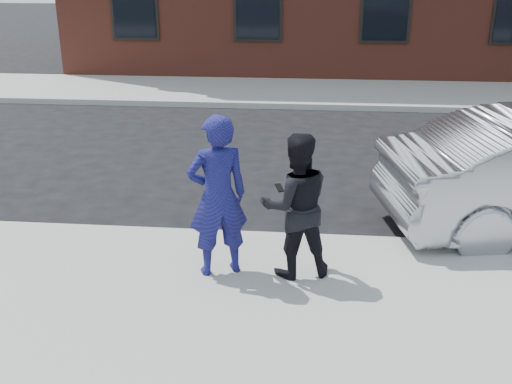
# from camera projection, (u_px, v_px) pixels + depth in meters

# --- Properties ---
(ground) EXTENTS (100.00, 100.00, 0.00)m
(ground) POSITION_uv_depth(u_px,v_px,m) (490.00, 317.00, 6.38)
(ground) COLOR black
(ground) RESTS_ON ground
(near_sidewalk) EXTENTS (50.00, 3.50, 0.15)m
(near_sidewalk) POSITION_uv_depth(u_px,v_px,m) (498.00, 324.00, 6.12)
(near_sidewalk) COLOR gray
(near_sidewalk) RESTS_ON ground
(near_curb) EXTENTS (50.00, 0.10, 0.15)m
(near_curb) POSITION_uv_depth(u_px,v_px,m) (459.00, 246.00, 7.80)
(near_curb) COLOR #999691
(near_curb) RESTS_ON ground
(far_sidewalk) EXTENTS (50.00, 3.50, 0.15)m
(far_sidewalk) POSITION_uv_depth(u_px,v_px,m) (383.00, 94.00, 16.81)
(far_sidewalk) COLOR gray
(far_sidewalk) RESTS_ON ground
(far_curb) EXTENTS (50.00, 0.10, 0.15)m
(far_curb) POSITION_uv_depth(u_px,v_px,m) (390.00, 108.00, 15.14)
(far_curb) COLOR #999691
(far_curb) RESTS_ON ground
(man_hoodie) EXTENTS (0.81, 0.68, 1.88)m
(man_hoodie) POSITION_uv_depth(u_px,v_px,m) (218.00, 196.00, 6.68)
(man_hoodie) COLOR navy
(man_hoodie) RESTS_ON near_sidewalk
(man_peacoat) EXTENTS (0.96, 0.83, 1.68)m
(man_peacoat) POSITION_uv_depth(u_px,v_px,m) (296.00, 206.00, 6.68)
(man_peacoat) COLOR black
(man_peacoat) RESTS_ON near_sidewalk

